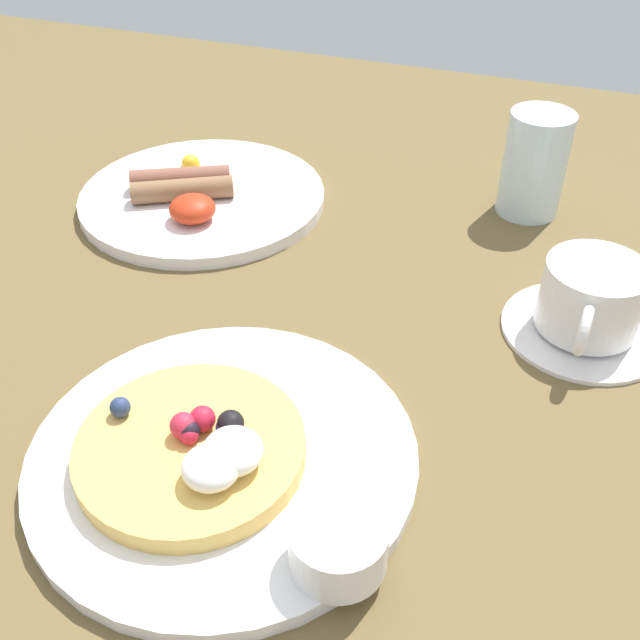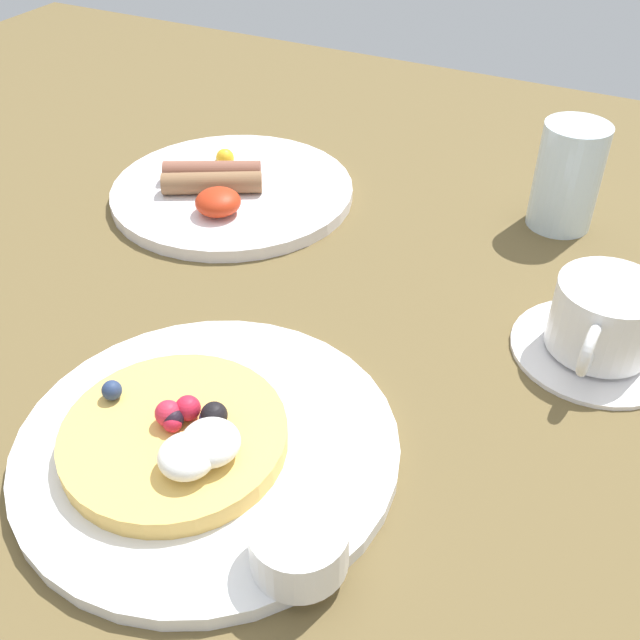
# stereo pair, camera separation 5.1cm
# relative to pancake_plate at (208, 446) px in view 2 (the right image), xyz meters

# --- Properties ---
(ground_plane) EXTENTS (1.63, 1.29, 0.03)m
(ground_plane) POSITION_rel_pancake_plate_xyz_m (-0.04, 0.13, -0.02)
(ground_plane) COLOR brown
(pancake_plate) EXTENTS (0.26, 0.26, 0.01)m
(pancake_plate) POSITION_rel_pancake_plate_xyz_m (0.00, 0.00, 0.00)
(pancake_plate) COLOR white
(pancake_plate) RESTS_ON ground_plane
(pancake_with_berries) EXTENTS (0.15, 0.15, 0.04)m
(pancake_with_berries) POSITION_rel_pancake_plate_xyz_m (-0.01, -0.01, 0.02)
(pancake_with_berries) COLOR #E4B558
(pancake_with_berries) RESTS_ON pancake_plate
(syrup_ramekin) EXTENTS (0.06, 0.06, 0.03)m
(syrup_ramekin) POSITION_rel_pancake_plate_xyz_m (0.10, -0.05, 0.02)
(syrup_ramekin) COLOR white
(syrup_ramekin) RESTS_ON pancake_plate
(breakfast_plate) EXTENTS (0.25, 0.25, 0.01)m
(breakfast_plate) POSITION_rel_pancake_plate_xyz_m (-0.18, 0.31, 0.00)
(breakfast_plate) COLOR white
(breakfast_plate) RESTS_ON ground_plane
(fried_breakfast) EXTENTS (0.11, 0.14, 0.03)m
(fried_breakfast) POSITION_rel_pancake_plate_xyz_m (-0.19, 0.30, 0.02)
(fried_breakfast) COLOR brown
(fried_breakfast) RESTS_ON breakfast_plate
(coffee_saucer) EXTENTS (0.13, 0.13, 0.01)m
(coffee_saucer) POSITION_rel_pancake_plate_xyz_m (0.21, 0.23, -0.00)
(coffee_saucer) COLOR white
(coffee_saucer) RESTS_ON ground_plane
(coffee_cup) EXTENTS (0.08, 0.11, 0.06)m
(coffee_cup) POSITION_rel_pancake_plate_xyz_m (0.21, 0.22, 0.03)
(coffee_cup) COLOR white
(coffee_cup) RESTS_ON coffee_saucer
(water_glass) EXTENTS (0.06, 0.06, 0.10)m
(water_glass) POSITION_rel_pancake_plate_xyz_m (0.14, 0.41, 0.05)
(water_glass) COLOR silver
(water_glass) RESTS_ON ground_plane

